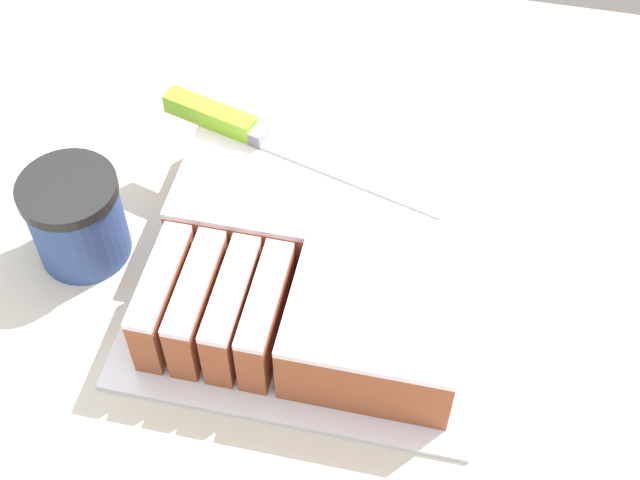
# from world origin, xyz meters

# --- Properties ---
(cake_board) EXTENTS (0.35, 0.37, 0.01)m
(cake_board) POSITION_xyz_m (0.03, 0.05, 0.94)
(cake_board) COLOR silver
(cake_board) RESTS_ON countertop
(cake) EXTENTS (0.30, 0.32, 0.08)m
(cake) POSITION_xyz_m (0.03, 0.06, 0.98)
(cake) COLOR #994C2D
(cake) RESTS_ON cake_board
(knife) EXTENTS (0.31, 0.11, 0.02)m
(knife) POSITION_xyz_m (-0.08, 0.14, 1.03)
(knife) COLOR silver
(knife) RESTS_ON cake
(coffee_cup) EXTENTS (0.10, 0.10, 0.10)m
(coffee_cup) POSITION_xyz_m (-0.22, 0.02, 0.99)
(coffee_cup) COLOR #334C8C
(coffee_cup) RESTS_ON countertop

